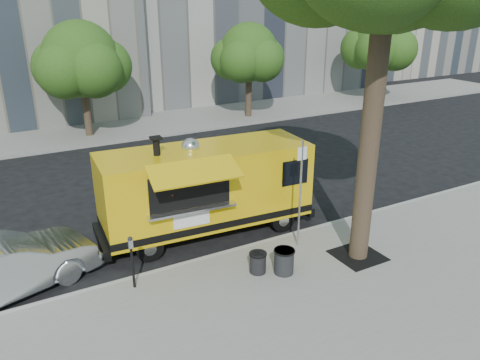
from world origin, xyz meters
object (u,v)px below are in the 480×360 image
object	(u,v)px
sedan	(2,268)
trash_bin_left	(258,262)
far_tree_d	(380,42)
far_tree_c	(249,53)
parking_meter	(132,256)
food_truck	(206,188)
trash_bin_right	(284,261)
sign_post	(300,188)
far_tree_b	(81,59)

from	to	relation	value
sedan	trash_bin_left	bearing A→B (deg)	-128.76
far_tree_d	sedan	size ratio (longest dim) A/B	1.31
far_tree_c	parking_meter	size ratio (longest dim) A/B	3.90
food_truck	trash_bin_right	xyz separation A→B (m)	(0.65, -3.10, -0.96)
sign_post	sedan	distance (m)	7.47
far_tree_b	trash_bin_right	distance (m)	15.66
food_truck	far_tree_c	bearing A→B (deg)	59.10
parking_meter	sedan	size ratio (longest dim) A/B	0.31
far_tree_b	trash_bin_right	bearing A→B (deg)	-84.65
far_tree_b	parking_meter	xyz separation A→B (m)	(-2.00, -14.05, -2.85)
far_tree_b	parking_meter	bearing A→B (deg)	-98.10
parking_meter	sedan	world-z (taller)	parking_meter
trash_bin_left	far_tree_b	bearing A→B (deg)	93.37
sedan	trash_bin_right	world-z (taller)	sedan
far_tree_c	parking_meter	bearing A→B (deg)	-128.66
far_tree_b	trash_bin_right	size ratio (longest dim) A/B	8.69
sedan	trash_bin_right	distance (m)	6.61
far_tree_b	food_truck	world-z (taller)	far_tree_b
far_tree_d	trash_bin_right	bearing A→B (deg)	-139.27
far_tree_b	sedan	size ratio (longest dim) A/B	1.27
far_tree_d	sign_post	xyz separation A→B (m)	(-16.45, -14.15, -2.04)
far_tree_c	sedan	world-z (taller)	far_tree_c
sign_post	trash_bin_left	distance (m)	2.28
sign_post	parking_meter	bearing A→B (deg)	177.48
far_tree_c	trash_bin_left	xyz separation A→B (m)	(-8.12, -14.60, -3.28)
far_tree_b	far_tree_c	bearing A→B (deg)	-1.91
far_tree_c	far_tree_d	size ratio (longest dim) A/B	0.92
far_tree_c	sign_post	xyz separation A→B (m)	(-6.45, -13.95, -1.87)
far_tree_c	food_truck	world-z (taller)	far_tree_c
parking_meter	food_truck	world-z (taller)	food_truck
far_tree_b	far_tree_c	xyz separation A→B (m)	(9.00, -0.30, -0.12)
trash_bin_left	far_tree_c	bearing A→B (deg)	60.90
far_tree_d	parking_meter	xyz separation A→B (m)	(-21.00, -13.95, -2.91)
sign_post	trash_bin_right	distance (m)	2.02
sign_post	food_truck	world-z (taller)	sign_post
far_tree_d	trash_bin_right	distance (m)	23.44
far_tree_d	sedan	xyz separation A→B (m)	(-23.66, -12.57, -3.18)
sign_post	food_truck	distance (m)	2.79
sign_post	trash_bin_right	size ratio (longest dim) A/B	4.74
food_truck	far_tree_b	bearing A→B (deg)	97.57
sign_post	trash_bin_left	world-z (taller)	sign_post
food_truck	trash_bin_left	world-z (taller)	food_truck
far_tree_c	parking_meter	distance (m)	17.82
sedan	trash_bin_right	xyz separation A→B (m)	(6.09, -2.56, -0.22)
far_tree_b	trash_bin_left	size ratio (longest dim) A/B	10.36
far_tree_c	food_truck	bearing A→B (deg)	-124.81
trash_bin_right	sedan	bearing A→B (deg)	157.21
far_tree_d	parking_meter	bearing A→B (deg)	-146.40
far_tree_c	far_tree_d	xyz separation A→B (m)	(10.00, 0.20, 0.17)
far_tree_b	sedan	xyz separation A→B (m)	(-4.66, -12.67, -3.12)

